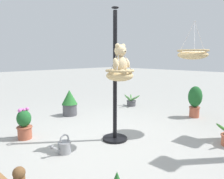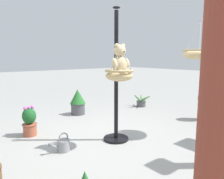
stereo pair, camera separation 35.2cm
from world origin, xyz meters
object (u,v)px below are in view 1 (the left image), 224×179
(potted_plant_small_succulent, at_px, (24,124))
(watering_can, at_px, (64,147))
(potted_plant_flowering_red, at_px, (195,100))
(potted_plant_bushy_green, at_px, (131,102))
(hanging_basket_with_teddy, at_px, (120,75))
(potted_plant_conical_shrub, at_px, (70,102))
(display_pole_central, at_px, (115,102))
(teddy_bear, at_px, (121,61))
(hanging_basket_left_high, at_px, (193,54))

(potted_plant_small_succulent, distance_m, watering_can, 1.05)
(potted_plant_flowering_red, distance_m, potted_plant_bushy_green, 1.92)
(hanging_basket_with_teddy, xyz_separation_m, potted_plant_conical_shrub, (-0.51, -2.20, -0.86))
(display_pole_central, height_order, potted_plant_conical_shrub, display_pole_central)
(display_pole_central, xyz_separation_m, teddy_bear, (0.15, 0.27, 0.71))
(hanging_basket_with_teddy, xyz_separation_m, potted_plant_flowering_red, (-2.58, 0.12, -0.77))
(potted_plant_bushy_green, bearing_deg, potted_plant_conical_shrub, -12.55)
(potted_plant_flowering_red, relative_size, potted_plant_conical_shrub, 1.18)
(potted_plant_small_succulent, relative_size, watering_can, 1.65)
(potted_plant_flowering_red, xyz_separation_m, potted_plant_bushy_green, (0.15, -1.89, -0.30))
(hanging_basket_with_teddy, height_order, potted_plant_small_succulent, hanging_basket_with_teddy)
(potted_plant_bushy_green, distance_m, potted_plant_conical_shrub, 1.98)
(potted_plant_bushy_green, distance_m, potted_plant_small_succulent, 3.42)
(potted_plant_flowering_red, height_order, potted_plant_conical_shrub, potted_plant_flowering_red)
(display_pole_central, relative_size, watering_can, 6.53)
(hanging_basket_left_high, xyz_separation_m, potted_plant_small_succulent, (2.45, -1.94, -1.25))
(potted_plant_conical_shrub, bearing_deg, potted_plant_small_succulent, 27.05)
(display_pole_central, bearing_deg, potted_plant_small_succulent, -46.67)
(hanging_basket_with_teddy, relative_size, potted_plant_flowering_red, 0.74)
(teddy_bear, distance_m, potted_plant_conical_shrub, 2.52)
(watering_can, bearing_deg, potted_plant_flowering_red, 170.96)
(watering_can, bearing_deg, hanging_basket_left_high, 158.07)
(display_pole_central, height_order, potted_plant_flowering_red, display_pole_central)
(teddy_bear, distance_m, potted_plant_bushy_green, 3.28)
(hanging_basket_with_teddy, distance_m, potted_plant_conical_shrub, 2.41)
(teddy_bear, height_order, potted_plant_conical_shrub, teddy_bear)
(teddy_bear, height_order, hanging_basket_left_high, hanging_basket_left_high)
(potted_plant_flowering_red, height_order, potted_plant_bushy_green, potted_plant_flowering_red)
(teddy_bear, distance_m, potted_plant_flowering_red, 2.76)
(teddy_bear, distance_m, hanging_basket_left_high, 1.56)
(teddy_bear, bearing_deg, hanging_basket_left_high, 162.14)
(potted_plant_small_succulent, bearing_deg, potted_plant_conical_shrub, -152.95)
(hanging_basket_with_teddy, bearing_deg, watering_can, -27.58)
(display_pole_central, relative_size, potted_plant_bushy_green, 4.35)
(potted_plant_conical_shrub, distance_m, watering_can, 2.22)
(watering_can, bearing_deg, potted_plant_conical_shrub, -126.34)
(potted_plant_bushy_green, height_order, potted_plant_conical_shrub, potted_plant_conical_shrub)
(hanging_basket_left_high, bearing_deg, watering_can, -21.93)
(potted_plant_bushy_green, height_order, potted_plant_small_succulent, potted_plant_small_succulent)
(display_pole_central, relative_size, potted_plant_flowering_red, 2.97)
(teddy_bear, relative_size, hanging_basket_left_high, 0.69)
(hanging_basket_left_high, distance_m, potted_plant_bushy_green, 2.83)
(potted_plant_bushy_green, xyz_separation_m, potted_plant_small_succulent, (3.40, 0.33, 0.15))
(potted_plant_small_succulent, xyz_separation_m, watering_can, (-0.17, 1.02, -0.17))
(potted_plant_small_succulent, height_order, watering_can, potted_plant_small_succulent)
(potted_plant_bushy_green, relative_size, potted_plant_small_succulent, 0.91)
(hanging_basket_left_high, bearing_deg, hanging_basket_with_teddy, -18.67)
(teddy_bear, height_order, watering_can, teddy_bear)
(display_pole_central, height_order, potted_plant_small_succulent, display_pole_central)
(display_pole_central, height_order, watering_can, display_pole_central)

